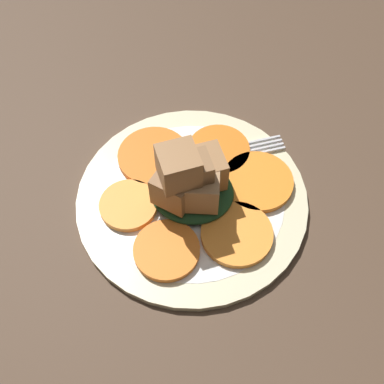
% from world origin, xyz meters
% --- Properties ---
extents(table_slab, '(1.20, 1.20, 0.02)m').
position_xyz_m(table_slab, '(0.00, 0.00, 0.01)').
color(table_slab, '#4C3828').
rests_on(table_slab, ground).
extents(plate, '(0.29, 0.29, 0.01)m').
position_xyz_m(plate, '(0.00, 0.00, 0.03)').
color(plate, beige).
rests_on(plate, table_slab).
extents(carrot_slice_0, '(0.09, 0.09, 0.01)m').
position_xyz_m(carrot_slice_0, '(-0.06, 0.05, 0.04)').
color(carrot_slice_0, orange).
rests_on(carrot_slice_0, plate).
extents(carrot_slice_1, '(0.09, 0.09, 0.01)m').
position_xyz_m(carrot_slice_1, '(-0.08, -0.03, 0.04)').
color(carrot_slice_1, orange).
rests_on(carrot_slice_1, plate).
extents(carrot_slice_2, '(0.08, 0.08, 0.01)m').
position_xyz_m(carrot_slice_2, '(-0.03, -0.08, 0.04)').
color(carrot_slice_2, orange).
rests_on(carrot_slice_2, plate).
extents(carrot_slice_3, '(0.10, 0.10, 0.01)m').
position_xyz_m(carrot_slice_3, '(0.06, -0.05, 0.04)').
color(carrot_slice_3, orange).
rests_on(carrot_slice_3, plate).
extents(carrot_slice_4, '(0.07, 0.07, 0.01)m').
position_xyz_m(carrot_slice_4, '(0.08, 0.03, 0.04)').
color(carrot_slice_4, '#F99438').
rests_on(carrot_slice_4, plate).
extents(carrot_slice_5, '(0.08, 0.08, 0.01)m').
position_xyz_m(carrot_slice_5, '(0.02, 0.08, 0.04)').
color(carrot_slice_5, orange).
rests_on(carrot_slice_5, plate).
extents(center_pile, '(0.11, 0.09, 0.11)m').
position_xyz_m(center_pile, '(0.00, 0.01, 0.07)').
color(center_pile, '#1E4723').
rests_on(center_pile, plate).
extents(fork, '(0.19, 0.09, 0.00)m').
position_xyz_m(fork, '(-0.02, -0.07, 0.03)').
color(fork, silver).
rests_on(fork, plate).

